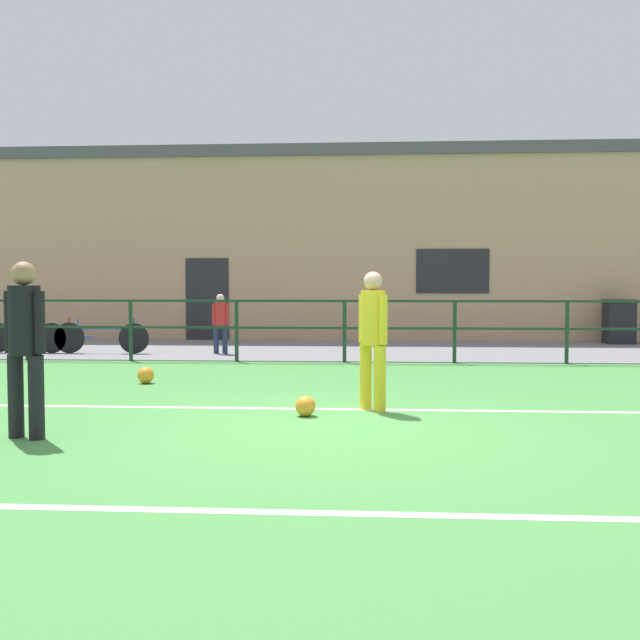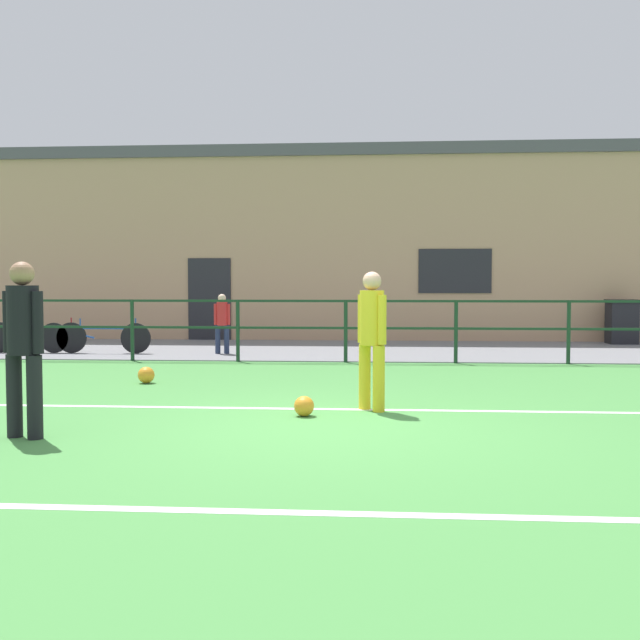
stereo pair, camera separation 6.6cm
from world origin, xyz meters
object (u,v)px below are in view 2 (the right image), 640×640
object	(u,v)px
soccer_ball_match	(304,406)
spectator_child	(222,320)
player_goalkeeper	(23,338)
soccer_ball_spare	(146,375)
player_striker	(372,332)
bicycle_parked_1	(35,337)
trash_bin_0	(622,321)
bicycle_parked_0	(94,337)

from	to	relation	value
soccer_ball_match	spectator_child	distance (m)	7.18
player_goalkeeper	soccer_ball_match	distance (m)	2.92
soccer_ball_match	soccer_ball_spare	size ratio (longest dim) A/B	0.92
player_striker	bicycle_parked_1	distance (m)	9.35
soccer_ball_match	trash_bin_0	xyz separation A→B (m)	(6.67, 9.90, 0.44)
player_goalkeeper	spectator_child	bearing A→B (deg)	106.40
soccer_ball_match	bicycle_parked_0	bearing A→B (deg)	126.60
player_goalkeeper	soccer_ball_match	world-z (taller)	player_goalkeeper
player_striker	bicycle_parked_0	distance (m)	8.46
bicycle_parked_1	trash_bin_0	bearing A→B (deg)	14.07
soccer_ball_spare	trash_bin_0	world-z (taller)	trash_bin_0
bicycle_parked_0	bicycle_parked_1	bearing A→B (deg)	-180.00
soccer_ball_match	trash_bin_0	distance (m)	11.94
player_striker	spectator_child	world-z (taller)	player_striker
soccer_ball_match	bicycle_parked_1	xyz separation A→B (m)	(-6.21, 6.67, 0.24)
bicycle_parked_0	trash_bin_0	world-z (taller)	trash_bin_0
player_striker	spectator_child	distance (m)	7.05
player_goalkeeper	bicycle_parked_1	world-z (taller)	player_goalkeeper
soccer_ball_match	trash_bin_0	size ratio (longest dim) A/B	0.21
player_striker	bicycle_parked_1	world-z (taller)	player_striker
spectator_child	soccer_ball_match	bearing A→B (deg)	104.95
soccer_ball_match	soccer_ball_spare	world-z (taller)	soccer_ball_spare
soccer_ball_match	soccer_ball_spare	bearing A→B (deg)	135.92
bicycle_parked_1	trash_bin_0	size ratio (longest dim) A/B	2.06
spectator_child	trash_bin_0	xyz separation A→B (m)	(8.99, 3.13, -0.16)
soccer_ball_match	soccer_ball_spare	distance (m)	3.52
bicycle_parked_0	soccer_ball_match	bearing A→B (deg)	-53.40
spectator_child	bicycle_parked_1	world-z (taller)	spectator_child
spectator_child	bicycle_parked_0	bearing A→B (deg)	-1.69
soccer_ball_match	spectator_child	bearing A→B (deg)	108.89
bicycle_parked_1	bicycle_parked_0	bearing A→B (deg)	0.00
bicycle_parked_1	soccer_ball_spare	bearing A→B (deg)	-48.91
spectator_child	player_goalkeeper	bearing A→B (deg)	84.86
player_goalkeeper	trash_bin_0	distance (m)	14.46
player_goalkeeper	player_striker	bearing A→B (deg)	45.63
player_striker	soccer_ball_spare	xyz separation A→B (m)	(-3.26, 2.02, -0.77)
player_goalkeeper	soccer_ball_match	bearing A→B (deg)	45.03
player_goalkeeper	trash_bin_0	world-z (taller)	player_goalkeeper
soccer_ball_match	bicycle_parked_1	bearing A→B (deg)	132.95
trash_bin_0	player_goalkeeper	bearing A→B (deg)	-129.30
bicycle_parked_0	bicycle_parked_1	distance (m)	1.25
player_striker	spectator_child	bearing A→B (deg)	162.90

